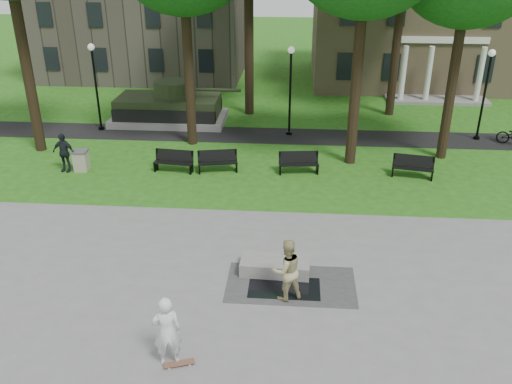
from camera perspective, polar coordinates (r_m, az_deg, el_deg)
ground at (r=18.67m, az=1.11°, el=-6.37°), size 120.00×120.00×0.00m
plaza at (r=14.65m, az=-0.11°, el=-16.63°), size 22.00×16.00×0.02m
footpath at (r=29.55m, az=2.50°, el=5.92°), size 44.00×2.60×0.01m
building_right at (r=43.19m, az=17.37°, el=16.97°), size 17.00×12.00×8.60m
building_left at (r=44.43m, az=-11.62°, el=16.80°), size 15.00×10.00×7.20m
lamp_left at (r=30.99m, az=-16.56°, el=11.21°), size 0.36×0.36×4.73m
lamp_mid at (r=29.03m, az=3.64°, el=11.29°), size 0.36×0.36×4.73m
lamp_right at (r=30.58m, az=23.02°, el=10.08°), size 0.36×0.36×4.73m
tank_monument at (r=32.02m, az=-9.09°, el=8.77°), size 7.45×3.40×2.40m
puddle at (r=16.92m, az=2.99°, el=-10.05°), size 2.20×1.20×0.00m
concrete_block at (r=17.53m, az=2.04°, el=-7.75°), size 2.24×1.09×0.45m
skateboard at (r=14.43m, az=-8.10°, el=-17.51°), size 0.80×0.44×0.07m
skateboarder at (r=13.92m, az=-9.37°, el=-14.26°), size 0.83×0.66×1.98m
friend_watching at (r=15.97m, az=3.24°, el=-8.19°), size 1.17×1.08×1.95m
pedestrian_walker at (r=26.19m, az=-19.59°, el=3.95°), size 1.12×0.59×1.82m
park_bench_0 at (r=25.09m, az=-8.66°, el=3.31°), size 1.84×0.72×1.00m
park_bench_1 at (r=24.84m, az=-4.02°, el=3.31°), size 1.85×0.87×1.00m
park_bench_2 at (r=24.70m, az=4.53°, el=3.16°), size 1.84×0.73×1.00m
park_bench_3 at (r=25.18m, az=16.16°, el=2.64°), size 1.85×0.86×1.00m
trash_bin at (r=26.20m, az=-17.94°, el=3.20°), size 0.70×0.70×0.96m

